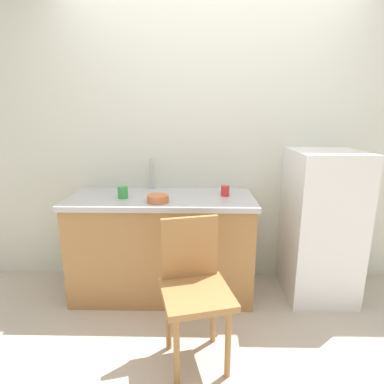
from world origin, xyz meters
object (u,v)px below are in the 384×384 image
object	(u,v)px
refrigerator	(320,225)
cup_red	(225,191)
cup_green	(123,192)
terracotta_bowl	(158,199)
chair	(194,285)

from	to	relation	value
refrigerator	cup_red	xyz separation A→B (m)	(-0.79, 0.02, 0.28)
cup_green	terracotta_bowl	bearing A→B (deg)	-21.27
cup_red	terracotta_bowl	bearing A→B (deg)	-159.39
terracotta_bowl	cup_green	size ratio (longest dim) A/B	1.73
chair	cup_green	world-z (taller)	cup_green
cup_red	cup_green	bearing A→B (deg)	-174.20
refrigerator	chair	world-z (taller)	refrigerator
chair	refrigerator	bearing A→B (deg)	21.72
terracotta_bowl	cup_red	xyz separation A→B (m)	(0.52, 0.20, 0.02)
refrigerator	terracotta_bowl	size ratio (longest dim) A/B	7.43
terracotta_bowl	cup_red	world-z (taller)	cup_red
refrigerator	terracotta_bowl	xyz separation A→B (m)	(-1.32, -0.18, 0.27)
refrigerator	terracotta_bowl	world-z (taller)	refrigerator
refrigerator	cup_green	xyz separation A→B (m)	(-1.61, -0.07, 0.29)
terracotta_bowl	cup_green	distance (m)	0.32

